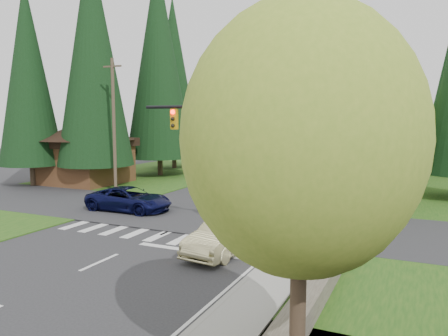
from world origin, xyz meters
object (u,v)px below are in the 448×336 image
Objects in this scene: suv_navy at (129,199)px; parked_car_d at (359,158)px; parked_car_b at (330,176)px; parked_car_a at (326,190)px; parked_car_e at (367,155)px; parked_car_c at (344,166)px; sedan_champagne at (227,235)px.

suv_navy is 35.99m from parked_car_d.
parked_car_d reaches higher than parked_car_b.
parked_car_a reaches higher than parked_car_b.
parked_car_b is 0.89× the size of parked_car_e.
parked_car_b is at bearing -93.60° from parked_car_c.
parked_car_a is 31.01m from parked_car_e.
suv_navy is (-8.79, 5.05, -0.04)m from sedan_champagne.
sedan_champagne is 43.95m from parked_car_e.
parked_car_d is at bearing 95.23° from parked_car_b.
parked_car_a is at bearing -84.01° from parked_car_d.
sedan_champagne is 1.25× the size of parked_car_d.
parked_car_e is (9.45, 38.89, -0.03)m from suv_navy.
parked_car_c is (8.91, 24.09, 0.06)m from suv_navy.
parked_car_a is at bearing -88.66° from parked_car_c.
parked_car_a is 0.97× the size of parked_car_c.
parked_car_c is (0.00, 7.65, 0.17)m from parked_car_b.
parked_car_d is 4.06m from parked_car_e.
parked_car_b is at bearing -28.86° from suv_navy.
parked_car_d is at bearing -14.75° from suv_navy.
parked_car_d is at bearing 86.40° from parked_car_c.
parked_car_b is (8.91, 16.44, -0.11)m from suv_navy.
sedan_champagne is 13.03m from parked_car_a.
parked_car_a is 16.26m from parked_car_c.
parked_car_c reaches higher than sedan_champagne.
parked_car_e is (0.54, 4.03, 0.07)m from parked_car_d.
sedan_champagne is at bearing -89.13° from parked_car_a.
sedan_champagne is 0.89× the size of suv_navy.
parked_car_d is 0.77× the size of parked_car_e.
suv_navy is 1.23× the size of parked_car_b.
parked_car_c is at bearing 95.23° from parked_car_b.
parked_car_a reaches higher than suv_navy.
parked_car_a is 0.97× the size of parked_car_e.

